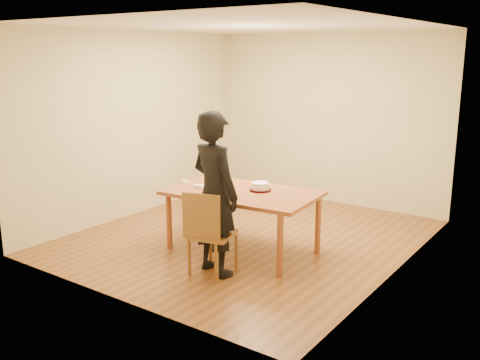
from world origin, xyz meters
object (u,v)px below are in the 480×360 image
Objects in this scene: dining_table at (242,193)px; cake at (260,186)px; cake_plate at (260,190)px; person at (215,194)px; dining_chair at (213,235)px.

cake is at bearing 38.18° from dining_table.
person is at bearing -90.56° from cake_plate.
person is at bearing -83.34° from dining_table.
cake is at bearing -77.36° from person.
person is at bearing -90.56° from cake.
cake_plate is at bearing 0.00° from cake.
dining_chair is 0.24× the size of person.
cake_plate is at bearing 75.29° from dining_chair.
cake is 0.12× the size of person.
dining_table is at bearing -136.87° from cake.
person is (-0.01, -0.88, 0.09)m from cake.
cake is 0.88m from person.
cake_plate is 0.15× the size of person.
dining_table is 0.23m from cake.
person is at bearing 75.82° from dining_chair.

